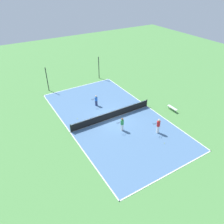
{
  "coord_description": "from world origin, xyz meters",
  "views": [
    {
      "loc": [
        -11.31,
        -18.62,
        15.06
      ],
      "look_at": [
        0.0,
        0.0,
        0.9
      ],
      "focal_mm": 35.0,
      "sensor_mm": 36.0,
      "label": 1
    }
  ],
  "objects": [
    {
      "name": "player_coach_red",
      "position": [
        2.81,
        -5.0,
        1.06
      ],
      "size": [
        0.96,
        0.41,
        1.8
      ],
      "rotation": [
        0.0,
        0.0,
        3.06
      ],
      "color": "white",
      "rests_on": "court_surface"
    },
    {
      "name": "tennis_net",
      "position": [
        0.0,
        0.0,
        0.55
      ],
      "size": [
        10.72,
        0.1,
        1.03
      ],
      "color": "black",
      "rests_on": "court_surface"
    },
    {
      "name": "ground_plane",
      "position": [
        0.0,
        0.0,
        0.0
      ],
      "size": [
        80.0,
        80.0,
        0.0
      ],
      "primitive_type": "plane",
      "color": "#518E47"
    },
    {
      "name": "court_surface",
      "position": [
        0.0,
        0.0,
        0.01
      ],
      "size": [
        10.92,
        20.11,
        0.02
      ],
      "color": "#4C729E",
      "rests_on": "ground_plane"
    },
    {
      "name": "tennis_ball_near_net",
      "position": [
        3.82,
        9.26,
        0.06
      ],
      "size": [
        0.07,
        0.07,
        0.07
      ],
      "primitive_type": "sphere",
      "color": "#CCE033",
      "rests_on": "court_surface"
    },
    {
      "name": "player_far_green",
      "position": [
        -0.28,
        -2.61,
        0.95
      ],
      "size": [
        0.96,
        0.43,
        1.62
      ],
      "rotation": [
        0.0,
        0.0,
        3.24
      ],
      "color": "white",
      "rests_on": "court_surface"
    },
    {
      "name": "fence_post_back_left",
      "position": [
        -4.26,
        11.14,
        1.82
      ],
      "size": [
        0.12,
        0.12,
        3.64
      ],
      "color": "black",
      "rests_on": "ground_plane"
    },
    {
      "name": "player_near_blue",
      "position": [
        -0.25,
        3.59,
        0.87
      ],
      "size": [
        0.99,
        0.56,
        1.5
      ],
      "rotation": [
        0.0,
        0.0,
        3.4
      ],
      "color": "navy",
      "rests_on": "court_surface"
    },
    {
      "name": "fence_post_back_right",
      "position": [
        4.26,
        11.14,
        1.82
      ],
      "size": [
        0.12,
        0.12,
        3.64
      ],
      "color": "black",
      "rests_on": "ground_plane"
    },
    {
      "name": "tennis_ball_right_alley",
      "position": [
        -3.67,
        2.02,
        0.06
      ],
      "size": [
        0.07,
        0.07,
        0.07
      ],
      "primitive_type": "sphere",
      "color": "#CCE033",
      "rests_on": "court_surface"
    },
    {
      "name": "tennis_ball_midcourt",
      "position": [
        -2.01,
        9.51,
        0.06
      ],
      "size": [
        0.07,
        0.07,
        0.07
      ],
      "primitive_type": "sphere",
      "color": "#CCE033",
      "rests_on": "court_surface"
    },
    {
      "name": "tennis_ball_far_baseline",
      "position": [
        2.23,
        -6.76,
        0.06
      ],
      "size": [
        0.07,
        0.07,
        0.07
      ],
      "primitive_type": "sphere",
      "color": "#CCE033",
      "rests_on": "court_surface"
    },
    {
      "name": "bench",
      "position": [
        7.48,
        -2.48,
        0.39
      ],
      "size": [
        0.36,
        1.49,
        0.45
      ],
      "rotation": [
        0.0,
        0.0,
        1.57
      ],
      "color": "silver",
      "rests_on": "ground_plane"
    }
  ]
}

